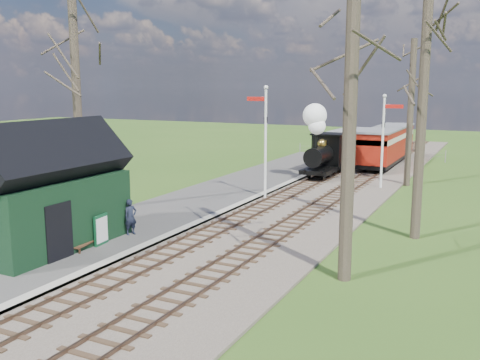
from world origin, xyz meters
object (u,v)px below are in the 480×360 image
object	(u,v)px
bench	(82,239)
person	(131,217)
semaphore_near	(264,134)
coach	(347,146)
red_carriage_b	(394,141)
red_carriage_a	(379,148)
locomotive	(323,146)
semaphore_far	(384,134)
sign_board	(101,230)
station_shed	(47,193)

from	to	relation	value
bench	person	distance (m)	2.43
semaphore_near	coach	size ratio (longest dim) A/B	0.79
red_carriage_b	coach	bearing A→B (deg)	-118.10
person	semaphore_near	bearing A→B (deg)	12.91
person	bench	bearing A→B (deg)	-166.61
coach	red_carriage_b	bearing A→B (deg)	61.90
red_carriage_a	person	bearing A→B (deg)	-102.79
semaphore_near	locomotive	bearing A→B (deg)	84.56
semaphore_far	person	world-z (taller)	semaphore_far
coach	red_carriage_b	size ratio (longest dim) A/B	1.37
red_carriage_a	person	xyz separation A→B (m)	(-5.16, -22.73, -0.72)
red_carriage_b	sign_board	distance (m)	30.34
semaphore_near	bench	xyz separation A→B (m)	(-2.22, -11.70, -3.06)
semaphore_near	semaphore_far	bearing A→B (deg)	49.40
locomotive	person	world-z (taller)	locomotive
red_carriage_b	sign_board	world-z (taller)	red_carriage_b
coach	sign_board	bearing A→B (deg)	-96.15
locomotive	red_carriage_a	distance (m)	6.06
semaphore_far	locomotive	bearing A→B (deg)	156.05
red_carriage_a	sign_board	distance (m)	24.95
station_shed	bench	distance (m)	2.17
semaphore_near	coach	bearing A→B (deg)	86.86
semaphore_far	locomotive	xyz separation A→B (m)	(-4.39, 1.95, -1.11)
red_carriage_b	bench	distance (m)	31.11
semaphore_near	bench	size ratio (longest dim) A/B	4.45
locomotive	red_carriage_b	size ratio (longest dim) A/B	0.86
locomotive	red_carriage_b	xyz separation A→B (m)	(2.61, 10.94, -0.59)
station_shed	person	size ratio (longest dim) A/B	4.29
sign_board	red_carriage_a	bearing A→B (deg)	77.74
bench	person	size ratio (longest dim) A/B	0.95
semaphore_near	sign_board	xyz separation A→B (m)	(-1.93, -10.98, -2.84)
semaphore_near	locomotive	distance (m)	8.10
semaphore_near	locomotive	size ratio (longest dim) A/B	1.27
bench	red_carriage_a	bearing A→B (deg)	77.44
red_carriage_a	bench	xyz separation A→B (m)	(-5.59, -25.09, -1.09)
station_shed	semaphore_far	bearing A→B (deg)	64.28
station_shed	red_carriage_a	distance (m)	26.31
semaphore_near	red_carriage_b	world-z (taller)	semaphore_near
locomotive	semaphore_near	bearing A→B (deg)	-95.44
semaphore_near	station_shed	bearing A→B (deg)	-106.38
coach	bench	distance (m)	25.91
sign_board	person	bearing A→B (deg)	85.25
coach	bench	bearing A→B (deg)	-96.63
sign_board	semaphore_far	bearing A→B (deg)	67.40
red_carriage_a	red_carriage_b	distance (m)	5.50
semaphore_far	bench	xyz separation A→B (m)	(-7.36, -17.70, -2.79)
station_shed	locomotive	world-z (taller)	locomotive
locomotive	bench	size ratio (longest dim) A/B	3.51
locomotive	red_carriage_a	bearing A→B (deg)	64.34
semaphore_far	red_carriage_a	xyz separation A→B (m)	(-1.77, 7.39, -1.70)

